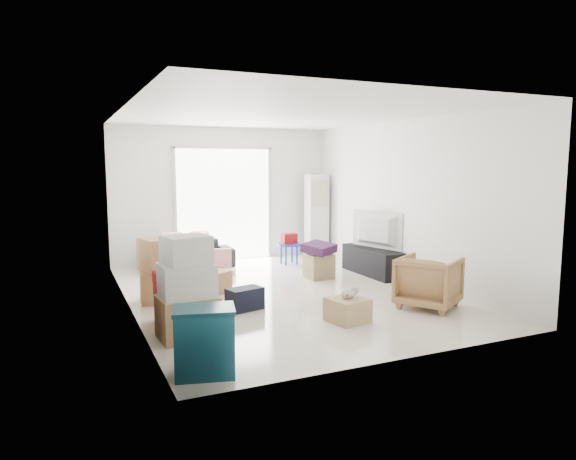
% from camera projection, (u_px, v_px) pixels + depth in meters
% --- Properties ---
extents(room_shell, '(4.98, 6.48, 3.18)m').
position_uv_depth(room_shell, '(282.00, 205.00, 7.72)').
color(room_shell, silver).
rests_on(room_shell, ground).
extents(sliding_door, '(2.10, 0.04, 2.33)m').
position_uv_depth(sliding_door, '(224.00, 200.00, 10.43)').
color(sliding_door, white).
rests_on(sliding_door, room_shell).
extents(ac_tower, '(0.45, 0.30, 1.75)m').
position_uv_depth(ac_tower, '(317.00, 215.00, 10.97)').
color(ac_tower, silver).
rests_on(ac_tower, room_shell).
extents(tv_console, '(0.43, 1.42, 0.47)m').
position_uv_depth(tv_console, '(372.00, 261.00, 9.17)').
color(tv_console, black).
rests_on(tv_console, room_shell).
extents(television, '(0.93, 1.28, 0.15)m').
position_uv_depth(television, '(373.00, 244.00, 9.13)').
color(television, black).
rests_on(television, tv_console).
extents(sofa, '(1.74, 0.53, 0.68)m').
position_uv_depth(sofa, '(187.00, 250.00, 9.75)').
color(sofa, '#222226').
rests_on(sofa, room_shell).
extents(pillow_left, '(0.41, 0.34, 0.12)m').
position_uv_depth(pillow_left, '(172.00, 230.00, 9.56)').
color(pillow_left, '#CB94A6').
rests_on(pillow_left, sofa).
extents(pillow_right, '(0.41, 0.40, 0.11)m').
position_uv_depth(pillow_right, '(198.00, 229.00, 9.84)').
color(pillow_right, '#CB94A6').
rests_on(pillow_right, sofa).
extents(armchair, '(1.00, 1.02, 0.78)m').
position_uv_depth(armchair, '(429.00, 279.00, 7.03)').
color(armchair, '#A57449').
rests_on(armchair, room_shell).
extents(storage_bins, '(0.64, 0.52, 0.65)m').
position_uv_depth(storage_bins, '(204.00, 341.00, 4.76)').
color(storage_bins, '#134658').
rests_on(storage_bins, room_shell).
extents(box_stack_a, '(0.67, 0.57, 1.17)m').
position_uv_depth(box_stack_a, '(187.00, 292.00, 5.77)').
color(box_stack_a, '#9D7447').
rests_on(box_stack_a, room_shell).
extents(box_stack_b, '(0.56, 0.51, 1.00)m').
position_uv_depth(box_stack_b, '(177.00, 289.00, 6.30)').
color(box_stack_b, '#9D7447').
rests_on(box_stack_b, room_shell).
extents(box_stack_c, '(0.66, 0.64, 0.92)m').
position_uv_depth(box_stack_c, '(162.00, 270.00, 7.35)').
color(box_stack_c, '#9D7447').
rests_on(box_stack_c, room_shell).
extents(loose_box, '(0.55, 0.55, 0.34)m').
position_uv_depth(loose_box, '(214.00, 282.00, 7.88)').
color(loose_box, '#9D7447').
rests_on(loose_box, room_shell).
extents(duffel_bag, '(0.53, 0.39, 0.30)m').
position_uv_depth(duffel_bag, '(245.00, 299.00, 6.94)').
color(duffel_bag, black).
rests_on(duffel_bag, room_shell).
extents(ottoman, '(0.43, 0.43, 0.42)m').
position_uv_depth(ottoman, '(319.00, 266.00, 8.86)').
color(ottoman, '#8A7750').
rests_on(ottoman, room_shell).
extents(blanket, '(0.63, 0.63, 0.14)m').
position_uv_depth(blanket, '(319.00, 250.00, 8.82)').
color(blanket, '#3F1E4B').
rests_on(blanket, ottoman).
extents(kids_table, '(0.48, 0.48, 0.61)m').
position_uv_depth(kids_table, '(289.00, 242.00, 10.11)').
color(kids_table, '#162AD1').
rests_on(kids_table, room_shell).
extents(toy_walker, '(0.39, 0.36, 0.44)m').
position_uv_depth(toy_walker, '(224.00, 267.00, 9.24)').
color(toy_walker, silver).
rests_on(toy_walker, room_shell).
extents(wood_crate, '(0.52, 0.52, 0.30)m').
position_uv_depth(wood_crate, '(348.00, 310.00, 6.42)').
color(wood_crate, tan).
rests_on(wood_crate, room_shell).
extents(plush_bunny, '(0.27, 0.15, 0.13)m').
position_uv_depth(plush_bunny, '(350.00, 293.00, 6.41)').
color(plush_bunny, '#B2ADA8').
rests_on(plush_bunny, wood_crate).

